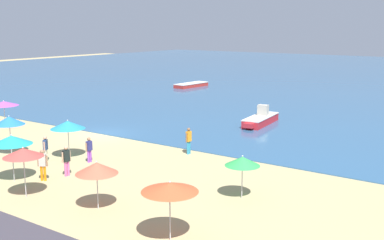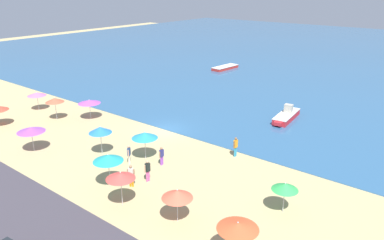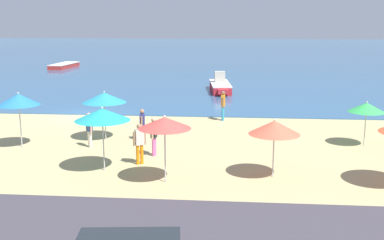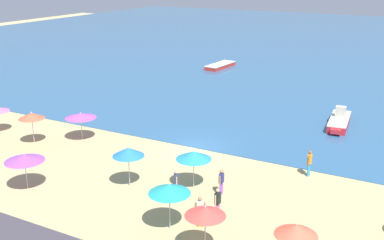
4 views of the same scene
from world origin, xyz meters
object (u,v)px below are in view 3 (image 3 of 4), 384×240
Objects in this scene: bather_4 at (154,134)px; bather_2 at (223,104)px; bather_1 at (139,142)px; beach_umbrella_1 at (165,123)px; beach_umbrella_2 at (104,98)px; beach_umbrella_9 at (274,127)px; beach_umbrella_4 at (367,107)px; beach_umbrella_10 at (19,100)px; skiff_nearshore at (220,86)px; skiff_offshore at (64,65)px; bather_3 at (142,123)px; bather_0 at (89,128)px; beach_umbrella_7 at (102,115)px.

bather_2 is at bearing 69.69° from bather_4.
beach_umbrella_1 is at bearing -57.06° from bather_1.
beach_umbrella_1 is 1.04× the size of beach_umbrella_2.
beach_umbrella_9 is 1.30× the size of bather_2.
beach_umbrella_1 is 1.18× the size of beach_umbrella_4.
skiff_nearshore is at bearing 63.75° from beach_umbrella_10.
beach_umbrella_1 is 1.44× the size of bather_2.
bather_1 is at bearing -97.76° from skiff_nearshore.
beach_umbrella_10 is 37.17m from skiff_offshore.
bather_3 is 37.50m from skiff_offshore.
bather_3 is at bearing 99.12° from bather_1.
beach_umbrella_4 reaches higher than skiff_nearshore.
bather_0 is (-13.07, -1.42, -0.94)m from beach_umbrella_4.
bather_2 reaches higher than bather_1.
beach_umbrella_4 is at bearing 14.70° from bather_4.
bather_1 is (1.27, 0.95, -1.32)m from beach_umbrella_7.
bather_0 is 0.95× the size of bather_4.
beach_umbrella_10 is (-7.54, 4.40, 0.01)m from beach_umbrella_1.
bather_3 is at bearing -127.39° from bather_2.
bather_3 reaches higher than skiff_offshore.
bather_4 is at bearing -110.31° from bather_2.
bather_2 is at bearing 35.90° from beach_umbrella_10.
bather_4 is (-0.99, 3.45, -1.29)m from beach_umbrella_1.
beach_umbrella_4 is 10.93m from bather_1.
beach_umbrella_4 is 8.70m from bather_2.
beach_umbrella_9 is at bearing -133.04° from beach_umbrella_4.
beach_umbrella_9 is (6.72, -0.24, -0.34)m from beach_umbrella_7.
bather_3 is at bearing 33.95° from bather_0.
skiff_offshore is at bearing 114.35° from beach_umbrella_1.
beach_umbrella_1 is at bearing -73.95° from bather_4.
beach_umbrella_1 is at bearing -65.65° from skiff_offshore.
beach_umbrella_1 is 2.91m from beach_umbrella_7.
bather_0 is (-0.35, -1.54, -1.22)m from beach_umbrella_2.
bather_2 is at bearing 101.93° from beach_umbrella_9.
skiff_offshore is (-14.18, 33.85, -1.83)m from beach_umbrella_2.
beach_umbrella_9 reaches higher than skiff_offshore.
beach_umbrella_2 is 5.11m from beach_umbrella_7.
bather_4 is at bearing 53.70° from beach_umbrella_7.
bather_2 is 0.30× the size of skiff_offshore.
beach_umbrella_9 is at bearing -12.34° from bather_1.
skiff_nearshore is 26.17m from skiff_offshore.
beach_umbrella_2 is at bearing 122.35° from bather_1.
beach_umbrella_10 reaches higher than skiff_nearshore.
bather_2 is 1.02× the size of bather_4.
skiff_nearshore is (-2.67, 21.58, -1.50)m from beach_umbrella_9.
skiff_nearshore is (2.39, 19.07, -0.51)m from bather_4.
beach_umbrella_2 is 9.52m from beach_umbrella_9.
beach_umbrella_9 is (4.06, 0.94, -0.31)m from beach_umbrella_1.
bather_3 is (2.25, 1.51, -0.04)m from bather_0.
bather_0 is at bearing 132.86° from beach_umbrella_1.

